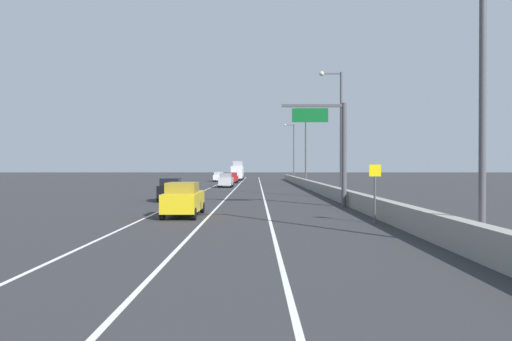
% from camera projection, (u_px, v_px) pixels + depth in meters
% --- Properties ---
extents(ground_plane, '(320.00, 320.00, 0.00)m').
position_uv_depth(ground_plane, '(251.00, 186.00, 67.11)').
color(ground_plane, '#2D2D30').
extents(lane_stripe_left, '(0.16, 130.00, 0.00)m').
position_uv_depth(lane_stripe_left, '(208.00, 189.00, 58.11)').
color(lane_stripe_left, silver).
rests_on(lane_stripe_left, ground_plane).
extents(lane_stripe_center, '(0.16, 130.00, 0.00)m').
position_uv_depth(lane_stripe_center, '(235.00, 189.00, 58.11)').
color(lane_stripe_center, silver).
rests_on(lane_stripe_center, ground_plane).
extents(lane_stripe_right, '(0.16, 130.00, 0.00)m').
position_uv_depth(lane_stripe_right, '(262.00, 189.00, 58.11)').
color(lane_stripe_right, silver).
rests_on(lane_stripe_right, ground_plane).
extents(jersey_barrier_right, '(0.60, 120.00, 1.10)m').
position_uv_depth(jersey_barrier_right, '(328.00, 191.00, 43.10)').
color(jersey_barrier_right, gray).
rests_on(jersey_barrier_right, ground_plane).
extents(overhead_sign_gantry, '(4.68, 0.36, 7.50)m').
position_uv_depth(overhead_sign_gantry, '(334.00, 141.00, 32.03)').
color(overhead_sign_gantry, '#47474C').
rests_on(overhead_sign_gantry, ground_plane).
extents(speed_advisory_sign, '(0.60, 0.11, 3.00)m').
position_uv_depth(speed_advisory_sign, '(375.00, 189.00, 22.63)').
color(speed_advisory_sign, '#4C4C51').
rests_on(speed_advisory_sign, ground_plane).
extents(lamp_post_right_near, '(2.14, 0.44, 11.63)m').
position_uv_depth(lamp_post_right_near, '(476.00, 61.00, 15.52)').
color(lamp_post_right_near, '#4C4C51').
rests_on(lamp_post_right_near, ground_plane).
extents(lamp_post_right_second, '(2.14, 0.44, 11.63)m').
position_uv_depth(lamp_post_right_second, '(339.00, 126.00, 40.65)').
color(lamp_post_right_second, '#4C4C51').
rests_on(lamp_post_right_second, ground_plane).
extents(lamp_post_right_third, '(2.14, 0.44, 11.63)m').
position_uv_depth(lamp_post_right_third, '(304.00, 142.00, 65.79)').
color(lamp_post_right_third, '#4C4C51').
rests_on(lamp_post_right_third, ground_plane).
extents(lamp_post_right_fourth, '(2.14, 0.44, 11.63)m').
position_uv_depth(lamp_post_right_fourth, '(293.00, 149.00, 90.92)').
color(lamp_post_right_fourth, '#4C4C51').
rests_on(lamp_post_right_fourth, ground_plane).
extents(car_red_0, '(2.09, 4.54, 1.86)m').
position_uv_depth(car_red_0, '(232.00, 178.00, 79.76)').
color(car_red_0, red).
rests_on(car_red_0, ground_plane).
extents(car_white_1, '(1.96, 4.73, 1.90)m').
position_uv_depth(car_white_1, '(219.00, 177.00, 86.62)').
color(car_white_1, white).
rests_on(car_white_1, ground_plane).
extents(car_black_2, '(1.86, 4.09, 1.94)m').
position_uv_depth(car_black_2, '(171.00, 190.00, 37.46)').
color(car_black_2, black).
rests_on(car_black_2, ground_plane).
extents(car_silver_3, '(1.93, 4.29, 1.99)m').
position_uv_depth(car_silver_3, '(226.00, 180.00, 62.22)').
color(car_silver_3, '#B7B7BC').
rests_on(car_silver_3, ground_plane).
extents(car_yellow_4, '(1.94, 4.64, 1.99)m').
position_uv_depth(car_yellow_4, '(184.00, 199.00, 25.82)').
color(car_yellow_4, gold).
rests_on(car_yellow_4, ground_plane).
extents(box_truck, '(2.49, 9.75, 4.13)m').
position_uv_depth(box_truck, '(238.00, 171.00, 96.12)').
color(box_truck, silver).
rests_on(box_truck, ground_plane).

